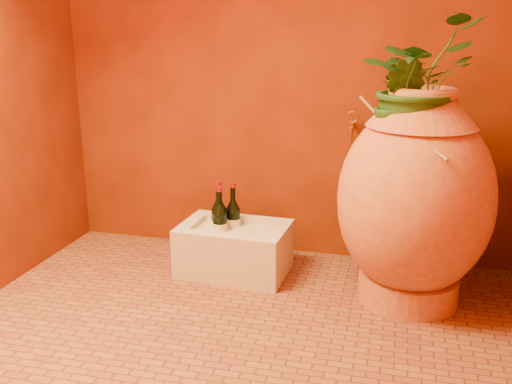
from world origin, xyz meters
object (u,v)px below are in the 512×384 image
(stone_basin, at_px, (234,250))
(wine_bottle_c, at_px, (233,221))
(wine_bottle_a, at_px, (219,222))
(wine_bottle_b, at_px, (220,226))
(amphora, at_px, (415,199))
(wall_tap, at_px, (352,125))

(stone_basin, distance_m, wine_bottle_c, 0.16)
(wine_bottle_a, bearing_deg, wine_bottle_c, 39.19)
(wine_bottle_a, xyz_separation_m, wine_bottle_b, (0.02, -0.04, -0.01))
(stone_basin, bearing_deg, wine_bottle_c, 110.04)
(stone_basin, xyz_separation_m, wine_bottle_a, (-0.09, 0.02, 0.14))
(amphora, height_order, stone_basin, amphora)
(wine_bottle_c, bearing_deg, stone_basin, -69.96)
(stone_basin, relative_size, wine_bottle_a, 1.67)
(wine_bottle_c, xyz_separation_m, wall_tap, (0.59, 0.22, 0.51))
(wine_bottle_b, height_order, wine_bottle_c, same)
(stone_basin, bearing_deg, wine_bottle_b, -169.01)
(amphora, xyz_separation_m, wine_bottle_a, (-0.98, 0.12, -0.24))
(amphora, relative_size, wine_bottle_c, 3.08)
(wine_bottle_a, height_order, wine_bottle_b, wine_bottle_a)
(stone_basin, relative_size, wine_bottle_c, 1.76)
(amphora, bearing_deg, stone_basin, 173.45)
(amphora, relative_size, wine_bottle_b, 3.08)
(amphora, bearing_deg, wine_bottle_b, 174.77)
(amphora, height_order, wine_bottle_a, amphora)
(wine_bottle_a, distance_m, wall_tap, 0.86)
(wall_tap, bearing_deg, wine_bottle_c, -159.55)
(amphora, bearing_deg, wine_bottle_a, 172.80)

